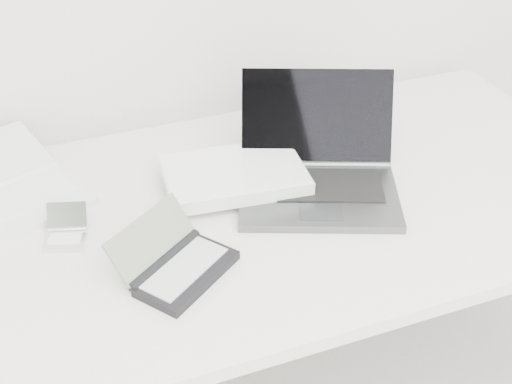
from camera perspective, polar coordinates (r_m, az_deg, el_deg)
name	(u,v)px	position (r m, az deg, el deg)	size (l,w,h in m)	color
desk	(262,220)	(1.53, 0.50, -2.25)	(1.60, 0.80, 0.73)	white
laptop_large	(278,174)	(1.53, 1.79, 1.47)	(0.54, 0.43, 0.21)	#515456
netbook_open_white	(11,193)	(1.59, -18.98, -0.07)	(0.36, 0.40, 0.07)	white
pda_silver	(66,234)	(1.45, -14.96, -3.26)	(0.10, 0.11, 0.06)	silver
palmtop_charcoal	(177,264)	(1.32, -6.34, -5.77)	(0.25, 0.24, 0.09)	black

